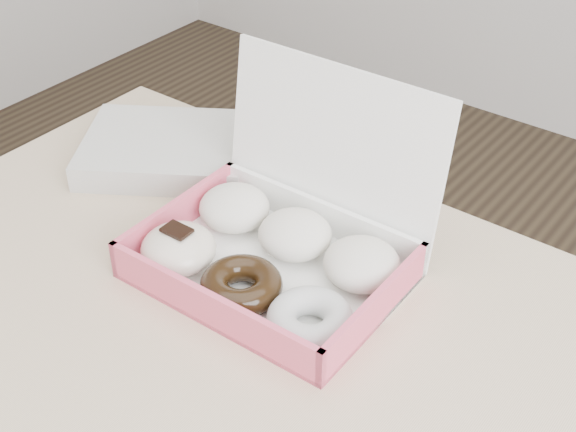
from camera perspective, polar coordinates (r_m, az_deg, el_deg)
The scene contains 2 objects.
donut_box at distance 0.92m, azimuth -0.85°, elevation -2.08°, with size 0.30×0.26×0.21m.
newspapers at distance 1.14m, azimuth -8.62°, elevation 4.71°, with size 0.23×0.18×0.04m, color silver.
Camera 1 is at (0.32, -0.41, 1.35)m, focal length 50.00 mm.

